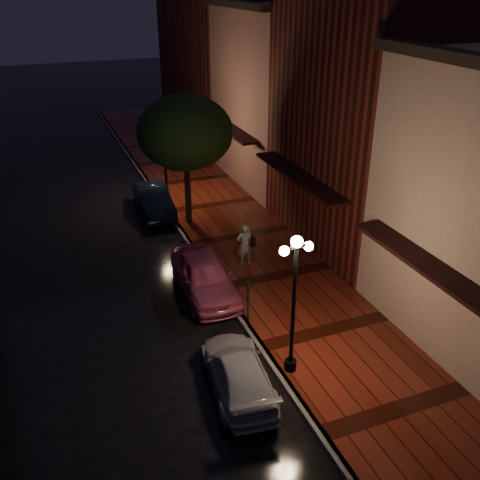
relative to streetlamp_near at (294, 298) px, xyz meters
name	(u,v)px	position (x,y,z in m)	size (l,w,h in m)	color
ground	(221,291)	(-0.35, 5.00, -2.60)	(120.00, 120.00, 0.00)	black
sidewalk	(276,277)	(1.90, 5.00, -2.53)	(4.50, 60.00, 0.15)	#44150C
curb	(221,289)	(-0.35, 5.00, -2.53)	(0.25, 60.00, 0.15)	#595451
storefront_mid	(368,113)	(6.65, 7.00, 2.90)	(5.00, 8.00, 11.00)	#511914
storefront_far	(280,99)	(6.65, 15.00, 1.90)	(5.00, 8.00, 9.00)	#8C5951
storefront_extra	(217,62)	(6.65, 25.00, 2.40)	(5.00, 12.00, 10.00)	#511914
streetlamp_near	(294,298)	(0.00, 0.00, 0.00)	(0.96, 0.36, 4.31)	black
streetlamp_far	(164,153)	(0.00, 14.00, 0.00)	(0.96, 0.36, 4.31)	black
street_tree	(185,135)	(0.26, 10.99, 1.64)	(4.16, 4.16, 5.80)	black
pink_car	(204,276)	(-0.95, 5.05, -1.87)	(1.73, 4.31, 1.47)	#C95379
navy_car	(153,200)	(-0.95, 12.89, -1.93)	(1.42, 4.07, 1.34)	black
silver_car	(238,372)	(-1.64, -0.02, -2.04)	(1.58, 3.89, 1.13)	#B5B6BD
woman_with_umbrella	(245,227)	(1.08, 6.20, -0.78)	(1.05, 1.07, 2.53)	white
parking_meter	(248,297)	(-0.20, 2.76, -1.57)	(0.16, 0.14, 1.44)	black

